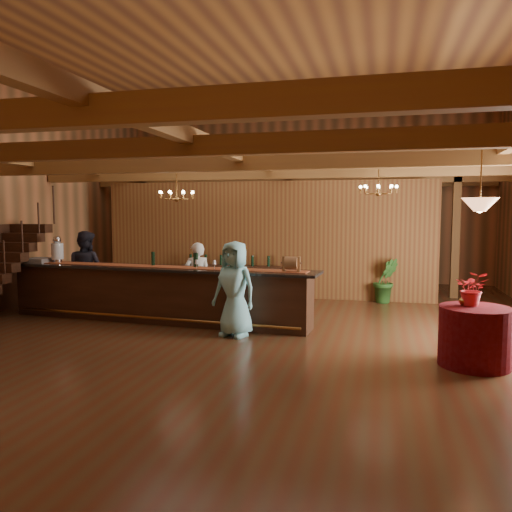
% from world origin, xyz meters
% --- Properties ---
extents(floor, '(14.00, 14.00, 0.00)m').
position_xyz_m(floor, '(0.00, 0.00, 0.00)').
color(floor, '#512917').
rests_on(floor, ground).
extents(ceiling, '(14.00, 14.00, 0.00)m').
position_xyz_m(ceiling, '(0.00, 0.00, 5.50)').
color(ceiling, '#AE7237').
rests_on(ceiling, wall_back).
extents(wall_back, '(12.00, 0.10, 5.50)m').
position_xyz_m(wall_back, '(0.00, 7.00, 2.75)').
color(wall_back, '#BB7041').
rests_on(wall_back, floor).
extents(beam_grid, '(11.90, 13.90, 0.39)m').
position_xyz_m(beam_grid, '(0.00, 0.51, 3.24)').
color(beam_grid, brown).
rests_on(beam_grid, wall_left).
extents(support_posts, '(9.20, 10.20, 3.20)m').
position_xyz_m(support_posts, '(0.00, -0.50, 1.60)').
color(support_posts, brown).
rests_on(support_posts, floor).
extents(partition_wall, '(9.00, 0.18, 3.10)m').
position_xyz_m(partition_wall, '(-0.50, 3.50, 1.55)').
color(partition_wall, brown).
rests_on(partition_wall, floor).
extents(backroom_boxes, '(4.10, 0.60, 1.10)m').
position_xyz_m(backroom_boxes, '(-0.29, 5.50, 0.53)').
color(backroom_boxes, '#3F2215').
rests_on(backroom_boxes, floor).
extents(tasting_bar, '(6.94, 1.32, 1.16)m').
position_xyz_m(tasting_bar, '(-1.95, -0.09, 0.58)').
color(tasting_bar, '#3F2215').
rests_on(tasting_bar, floor).
extents(beverage_dispenser, '(0.26, 0.26, 0.60)m').
position_xyz_m(beverage_dispenser, '(-4.46, 0.13, 1.44)').
color(beverage_dispenser, silver).
rests_on(beverage_dispenser, tasting_bar).
extents(glass_rack_tray, '(0.50, 0.50, 0.10)m').
position_xyz_m(glass_rack_tray, '(-4.87, 0.05, 1.20)').
color(glass_rack_tray, gray).
rests_on(glass_rack_tray, tasting_bar).
extents(raffle_drum, '(0.34, 0.24, 0.30)m').
position_xyz_m(raffle_drum, '(0.96, -0.33, 1.33)').
color(raffle_drum, brown).
rests_on(raffle_drum, tasting_bar).
extents(bar_bottle_0, '(0.07, 0.07, 0.30)m').
position_xyz_m(bar_bottle_0, '(-2.08, 0.05, 1.30)').
color(bar_bottle_0, black).
rests_on(bar_bottle_0, tasting_bar).
extents(bar_bottle_1, '(0.07, 0.07, 0.30)m').
position_xyz_m(bar_bottle_1, '(-1.10, -0.01, 1.30)').
color(bar_bottle_1, black).
rests_on(bar_bottle_1, tasting_bar).
extents(bar_bottle_2, '(0.07, 0.07, 0.30)m').
position_xyz_m(bar_bottle_2, '(-1.08, -0.01, 1.30)').
color(bar_bottle_2, black).
rests_on(bar_bottle_2, tasting_bar).
extents(backbar_shelf, '(3.04, 0.54, 0.85)m').
position_xyz_m(backbar_shelf, '(-1.15, 3.15, 0.43)').
color(backbar_shelf, '#3F2215').
rests_on(backbar_shelf, floor).
extents(round_table, '(1.03, 1.03, 0.89)m').
position_xyz_m(round_table, '(3.99, -1.73, 0.45)').
color(round_table, '#591019').
rests_on(round_table, floor).
extents(chandelier_left, '(0.80, 0.80, 0.69)m').
position_xyz_m(chandelier_left, '(-1.86, 0.84, 2.67)').
color(chandelier_left, '#A37034').
rests_on(chandelier_left, beam_grid).
extents(chandelier_right, '(0.80, 0.80, 0.58)m').
position_xyz_m(chandelier_right, '(2.51, 1.64, 2.78)').
color(chandelier_right, '#A37034').
rests_on(chandelier_right, beam_grid).
extents(pendant_lamp, '(0.52, 0.52, 0.90)m').
position_xyz_m(pendant_lamp, '(3.99, -1.73, 2.40)').
color(pendant_lamp, '#A37034').
rests_on(pendant_lamp, beam_grid).
extents(bartender, '(0.70, 0.59, 1.63)m').
position_xyz_m(bartender, '(-1.28, 0.56, 0.82)').
color(bartender, silver).
rests_on(bartender, floor).
extents(staff_second, '(0.98, 0.82, 1.85)m').
position_xyz_m(staff_second, '(-4.08, 0.63, 0.92)').
color(staff_second, black).
rests_on(staff_second, floor).
extents(guest, '(0.98, 0.77, 1.76)m').
position_xyz_m(guest, '(0.01, -0.89, 0.88)').
color(guest, '#8DE3EC').
rests_on(guest, floor).
extents(floor_plant, '(0.75, 0.67, 1.13)m').
position_xyz_m(floor_plant, '(2.73, 3.27, 0.57)').
color(floor_plant, '#27571D').
rests_on(floor_plant, floor).
extents(table_flowers, '(0.53, 0.48, 0.52)m').
position_xyz_m(table_flowers, '(3.95, -1.64, 1.15)').
color(table_flowers, red).
rests_on(table_flowers, round_table).
extents(table_vase, '(0.18, 0.18, 0.29)m').
position_xyz_m(table_vase, '(3.85, -1.63, 1.03)').
color(table_vase, '#A37034').
rests_on(table_vase, round_table).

